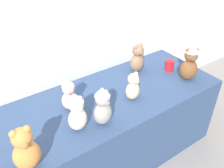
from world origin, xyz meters
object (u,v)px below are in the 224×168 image
object	(u,v)px
teddy_bear_ginger	(25,150)
teddy_bear_sand	(133,87)
teddy_bear_blush	(69,95)
party_cup_red	(170,66)
teddy_bear_cream	(77,112)
teddy_bear_mocha	(137,59)
display_table	(112,127)
teddy_bear_chestnut	(190,63)
teddy_bear_ash	(103,106)

from	to	relation	value
teddy_bear_ginger	teddy_bear_sand	distance (m)	0.94
teddy_bear_blush	party_cup_red	world-z (taller)	teddy_bear_blush
teddy_bear_cream	teddy_bear_ginger	distance (m)	0.41
teddy_bear_mocha	teddy_bear_cream	distance (m)	0.92
display_table	teddy_bear_mocha	bearing A→B (deg)	24.46
teddy_bear_chestnut	teddy_bear_mocha	xyz separation A→B (m)	(-0.29, 0.38, -0.04)
teddy_bear_cream	teddy_bear_sand	distance (m)	0.53
teddy_bear_blush	teddy_bear_cream	bearing A→B (deg)	-74.98
teddy_bear_ginger	teddy_bear_sand	size ratio (longest dim) A/B	1.27
teddy_bear_ash	teddy_bear_sand	size ratio (longest dim) A/B	1.27
teddy_bear_chestnut	teddy_bear_blush	xyz separation A→B (m)	(-1.08, 0.23, -0.04)
teddy_bear_blush	teddy_bear_sand	size ratio (longest dim) A/B	1.11
teddy_bear_chestnut	teddy_bear_blush	size ratio (longest dim) A/B	1.31
teddy_bear_mocha	teddy_bear_sand	size ratio (longest dim) A/B	1.16
teddy_bear_mocha	teddy_bear_cream	xyz separation A→B (m)	(-0.84, -0.37, 0.02)
party_cup_red	teddy_bear_blush	bearing A→B (deg)	178.44
teddy_bear_chestnut	teddy_bear_mocha	distance (m)	0.48
teddy_bear_blush	teddy_bear_ginger	bearing A→B (deg)	-114.45
teddy_bear_ash	teddy_bear_cream	xyz separation A→B (m)	(-0.18, 0.05, -0.00)
teddy_bear_sand	party_cup_red	distance (m)	0.59
teddy_bear_mocha	teddy_bear_ginger	bearing A→B (deg)	-164.93
display_table	teddy_bear_sand	xyz separation A→B (m)	(0.12, -0.12, 0.47)
teddy_bear_cream	teddy_bear_mocha	bearing A→B (deg)	16.23
teddy_bear_cream	display_table	bearing A→B (deg)	15.72
teddy_bear_cream	teddy_bear_sand	size ratio (longest dim) A/B	1.24
teddy_bear_blush	teddy_bear_mocha	world-z (taller)	teddy_bear_mocha
display_table	teddy_bear_ginger	size ratio (longest dim) A/B	6.23
teddy_bear_sand	teddy_bear_chestnut	bearing A→B (deg)	-15.90
display_table	teddy_bear_cream	bearing A→B (deg)	-156.54
teddy_bear_blush	teddy_bear_mocha	bearing A→B (deg)	38.22
teddy_bear_mocha	teddy_bear_blush	bearing A→B (deg)	-176.14
party_cup_red	teddy_bear_sand	bearing A→B (deg)	-165.83
teddy_bear_blush	teddy_bear_cream	size ratio (longest dim) A/B	0.89
display_table	teddy_bear_ginger	world-z (taller)	teddy_bear_ginger
display_table	teddy_bear_blush	size ratio (longest dim) A/B	7.11
teddy_bear_ash	teddy_bear_sand	world-z (taller)	teddy_bear_ash
teddy_bear_ginger	teddy_bear_sand	xyz separation A→B (m)	(0.92, 0.17, -0.03)
teddy_bear_blush	party_cup_red	xyz separation A→B (m)	(1.05, -0.03, -0.08)
teddy_bear_chestnut	teddy_bear_ash	bearing A→B (deg)	-149.62
display_table	teddy_bear_blush	xyz separation A→B (m)	(-0.36, 0.05, 0.49)
teddy_bear_ginger	party_cup_red	distance (m)	1.53
teddy_bear_ash	teddy_bear_ginger	bearing A→B (deg)	175.84
display_table	teddy_bear_mocha	size ratio (longest dim) A/B	6.81
teddy_bear_ash	teddy_bear_ginger	world-z (taller)	same
teddy_bear_chestnut	teddy_bear_ash	xyz separation A→B (m)	(-0.95, -0.05, -0.02)
teddy_bear_ash	display_table	bearing A→B (deg)	33.04
display_table	teddy_bear_chestnut	world-z (taller)	teddy_bear_chestnut
display_table	party_cup_red	world-z (taller)	party_cup_red
teddy_bear_mocha	teddy_bear_ginger	xyz separation A→B (m)	(-1.23, -0.49, 0.01)
teddy_bear_mocha	party_cup_red	distance (m)	0.33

